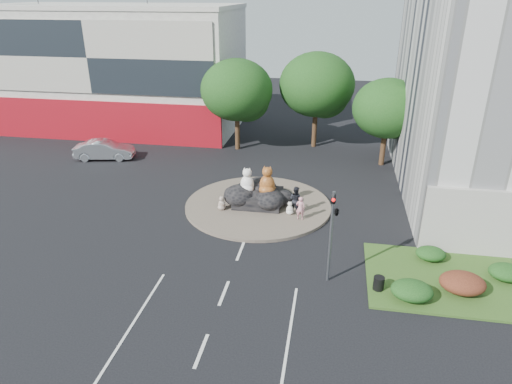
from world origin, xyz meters
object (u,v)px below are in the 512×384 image
cat_tabby (267,180)px  cat_white (247,180)px  parked_car (104,150)px  kitten_white (290,208)px  litter_bin (379,283)px  pedestrian_dark (296,199)px  kitten_calico (222,203)px  pedestrian_pink (300,208)px

cat_tabby → cat_white: bearing=178.5°
cat_white → parked_car: size_ratio=0.35×
kitten_white → litter_bin: size_ratio=1.30×
cat_tabby → kitten_white: 2.41m
cat_tabby → pedestrian_dark: cat_tabby is taller
cat_white → pedestrian_dark: (3.37, -0.70, -0.87)m
kitten_calico → parked_car: size_ratio=0.19×
kitten_calico → pedestrian_dark: bearing=34.0°
cat_white → kitten_white: 3.47m
parked_car → pedestrian_pink: bearing=-127.9°
kitten_white → pedestrian_pink: 1.03m
pedestrian_pink → parked_car: (-18.00, 9.00, -0.15)m
kitten_calico → kitten_white: bearing=30.5°
pedestrian_pink → cat_tabby: bearing=-34.1°
cat_white → litter_bin: bearing=-49.1°
pedestrian_dark → cat_white: bearing=17.6°
parked_car → litter_bin: (22.46, -15.73, -0.37)m
kitten_white → litter_bin: (5.19, -7.38, -0.18)m
cat_white → cat_tabby: 1.38m
cat_tabby → parked_car: size_ratio=0.39×
cat_tabby → pedestrian_dark: size_ratio=1.09×
cat_white → kitten_calico: (-1.53, -1.13, -1.30)m
kitten_white → pedestrian_pink: size_ratio=0.57×
cat_tabby → parked_car: (-15.60, 7.38, -1.26)m
kitten_white → pedestrian_dark: (0.33, 0.31, 0.47)m
cat_tabby → kitten_white: bearing=-30.6°
cat_white → pedestrian_pink: (3.77, -1.66, -1.00)m
pedestrian_pink → parked_car: 20.13m
kitten_white → parked_car: bearing=143.5°
cat_white → pedestrian_dark: cat_white is taller
pedestrian_pink → kitten_white: bearing=-41.4°
kitten_calico → pedestrian_dark: pedestrian_dark is taller
cat_white → litter_bin: cat_white is taller
cat_white → pedestrian_dark: size_ratio=0.97×
kitten_white → parked_car: parked_car is taller
litter_bin → kitten_white: bearing=125.1°
parked_car → kitten_white: bearing=-127.1°
kitten_white → litter_bin: bearing=-65.5°
pedestrian_dark → litter_bin: 9.12m
pedestrian_dark → parked_car: pedestrian_dark is taller
kitten_calico → cat_white: bearing=65.5°
pedestrian_pink → pedestrian_dark: bearing=-67.2°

